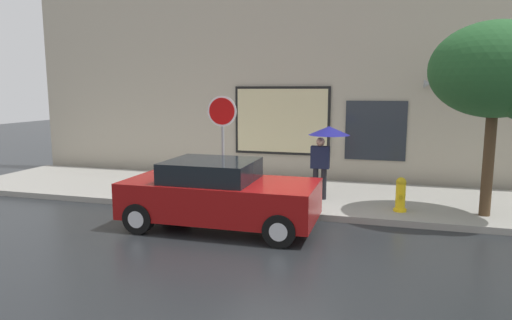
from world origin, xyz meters
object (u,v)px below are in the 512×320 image
pedestrian_with_umbrella (326,141)px  stop_sign (222,127)px  fire_hydrant (401,195)px  street_tree (503,73)px  parked_car (219,195)px

pedestrian_with_umbrella → stop_sign: bearing=-162.1°
fire_hydrant → stop_sign: bearing=-178.3°
fire_hydrant → pedestrian_with_umbrella: bearing=159.6°
street_tree → stop_sign: size_ratio=1.61×
street_tree → parked_car: bearing=-161.0°
fire_hydrant → pedestrian_with_umbrella: pedestrian_with_umbrella is taller
stop_sign → pedestrian_with_umbrella: bearing=17.9°
parked_car → stop_sign: (-0.55, 1.74, 1.29)m
pedestrian_with_umbrella → stop_sign: (-2.48, -0.80, 0.35)m
parked_car → fire_hydrant: bearing=26.5°
fire_hydrant → street_tree: size_ratio=0.19×
fire_hydrant → pedestrian_with_umbrella: size_ratio=0.43×
parked_car → fire_hydrant: parked_car is taller
parked_car → stop_sign: bearing=107.6°
pedestrian_with_umbrella → street_tree: street_tree is taller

